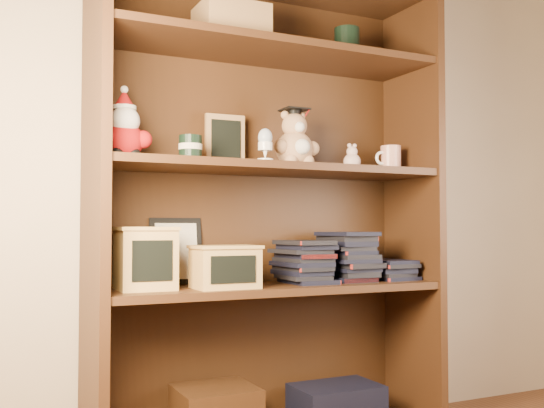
{
  "coord_description": "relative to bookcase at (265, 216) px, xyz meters",
  "views": [
    {
      "loc": [
        -1.11,
        -0.62,
        0.74
      ],
      "look_at": [
        -0.19,
        1.3,
        0.82
      ],
      "focal_mm": 42.0,
      "sensor_mm": 36.0,
      "label": 1
    }
  ],
  "objects": [
    {
      "name": "bookcase",
      "position": [
        0.0,
        0.0,
        0.0
      ],
      "size": [
        1.2,
        0.35,
        1.6
      ],
      "color": "#3D2211",
      "rests_on": "ground"
    },
    {
      "name": "shelf_lower",
      "position": [
        0.0,
        -0.05,
        -0.24
      ],
      "size": [
        1.14,
        0.33,
        0.02
      ],
      "color": "#3D2211",
      "rests_on": "ground"
    },
    {
      "name": "shelf_upper",
      "position": [
        0.0,
        -0.05,
        0.16
      ],
      "size": [
        1.14,
        0.33,
        0.02
      ],
      "color": "#3D2211",
      "rests_on": "ground"
    },
    {
      "name": "santa_plush",
      "position": [
        -0.5,
        -0.06,
        0.26
      ],
      "size": [
        0.16,
        0.12,
        0.23
      ],
      "color": "#A50F0F",
      "rests_on": "shelf_upper"
    },
    {
      "name": "teachers_tin",
      "position": [
        -0.29,
        -0.05,
        0.21
      ],
      "size": [
        0.08,
        0.08,
        0.08
      ],
      "color": "black",
      "rests_on": "shelf_upper"
    },
    {
      "name": "chalkboard_plaque",
      "position": [
        -0.12,
        0.06,
        0.26
      ],
      "size": [
        0.14,
        0.08,
        0.18
      ],
      "color": "#9E7547",
      "rests_on": "shelf_upper"
    },
    {
      "name": "egg_cup",
      "position": [
        -0.06,
        -0.13,
        0.23
      ],
      "size": [
        0.05,
        0.05,
        0.11
      ],
      "color": "white",
      "rests_on": "shelf_upper"
    },
    {
      "name": "grad_teddy_bear",
      "position": [
        0.09,
        -0.06,
        0.25
      ],
      "size": [
        0.17,
        0.15,
        0.21
      ],
      "color": "tan",
      "rests_on": "shelf_upper"
    },
    {
      "name": "pink_figurine",
      "position": [
        0.32,
        -0.05,
        0.21
      ],
      "size": [
        0.06,
        0.06,
        0.1
      ],
      "color": "beige",
      "rests_on": "shelf_upper"
    },
    {
      "name": "teacher_mug",
      "position": [
        0.49,
        -0.05,
        0.22
      ],
      "size": [
        0.11,
        0.08,
        0.09
      ],
      "color": "silver",
      "rests_on": "shelf_upper"
    },
    {
      "name": "certificate_frame",
      "position": [
        -0.29,
        0.09,
        -0.12
      ],
      "size": [
        0.18,
        0.05,
        0.22
      ],
      "color": "black",
      "rests_on": "shelf_lower"
    },
    {
      "name": "treats_box",
      "position": [
        -0.43,
        -0.05,
        -0.13
      ],
      "size": [
        0.18,
        0.18,
        0.19
      ],
      "color": "tan",
      "rests_on": "shelf_lower"
    },
    {
      "name": "pencils_box",
      "position": [
        -0.19,
        -0.12,
        -0.16
      ],
      "size": [
        0.21,
        0.15,
        0.13
      ],
      "color": "tan",
      "rests_on": "shelf_lower"
    },
    {
      "name": "book_stack_left",
      "position": [
        0.13,
        -0.05,
        -0.15
      ],
      "size": [
        0.14,
        0.2,
        0.16
      ],
      "color": "black",
      "rests_on": "shelf_lower"
    },
    {
      "name": "book_stack_mid",
      "position": [
        0.31,
        -0.05,
        -0.14
      ],
      "size": [
        0.14,
        0.2,
        0.18
      ],
      "color": "black",
      "rests_on": "shelf_lower"
    },
    {
      "name": "book_stack_right",
      "position": [
        0.48,
        -0.05,
        -0.19
      ],
      "size": [
        0.14,
        0.2,
        0.08
      ],
      "color": "black",
      "rests_on": "shelf_lower"
    }
  ]
}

